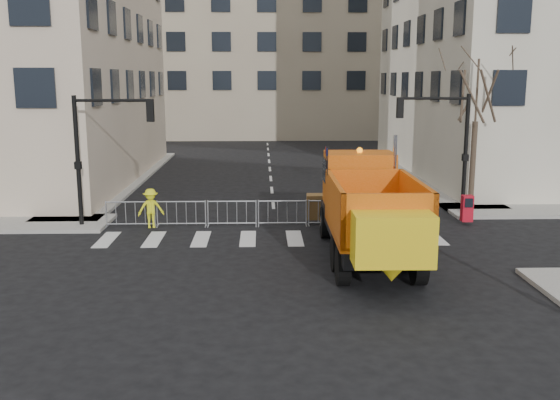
{
  "coord_description": "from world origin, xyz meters",
  "views": [
    {
      "loc": [
        -0.56,
        -17.77,
        6.1
      ],
      "look_at": [
        0.05,
        2.5,
        2.1
      ],
      "focal_mm": 40.0,
      "sensor_mm": 36.0,
      "label": 1
    }
  ],
  "objects_px": {
    "cop_a": "(358,207)",
    "cop_c": "(338,209)",
    "worker": "(151,208)",
    "newspaper_box": "(467,208)",
    "cop_b": "(333,207)",
    "plow_truck": "(368,208)"
  },
  "relations": [
    {
      "from": "worker",
      "to": "plow_truck",
      "type": "bearing_deg",
      "value": -43.0
    },
    {
      "from": "worker",
      "to": "cop_c",
      "type": "bearing_deg",
      "value": -13.32
    },
    {
      "from": "cop_a",
      "to": "cop_c",
      "type": "relative_size",
      "value": 1.1
    },
    {
      "from": "cop_a",
      "to": "newspaper_box",
      "type": "relative_size",
      "value": 1.66
    },
    {
      "from": "cop_c",
      "to": "cop_a",
      "type": "bearing_deg",
      "value": 121.28
    },
    {
      "from": "cop_a",
      "to": "worker",
      "type": "bearing_deg",
      "value": -20.45
    },
    {
      "from": "cop_c",
      "to": "worker",
      "type": "xyz_separation_m",
      "value": [
        -7.56,
        -0.2,
        0.12
      ]
    },
    {
      "from": "cop_a",
      "to": "worker",
      "type": "height_order",
      "value": "cop_a"
    },
    {
      "from": "cop_a",
      "to": "newspaper_box",
      "type": "xyz_separation_m",
      "value": [
        4.67,
        0.57,
        -0.22
      ]
    },
    {
      "from": "newspaper_box",
      "to": "cop_b",
      "type": "bearing_deg",
      "value": -173.36
    },
    {
      "from": "cop_a",
      "to": "newspaper_box",
      "type": "distance_m",
      "value": 4.71
    },
    {
      "from": "newspaper_box",
      "to": "worker",
      "type": "bearing_deg",
      "value": -175.66
    },
    {
      "from": "cop_b",
      "to": "newspaper_box",
      "type": "xyz_separation_m",
      "value": [
        5.72,
        0.57,
        -0.21
      ]
    },
    {
      "from": "cop_c",
      "to": "newspaper_box",
      "type": "height_order",
      "value": "cop_c"
    },
    {
      "from": "plow_truck",
      "to": "cop_b",
      "type": "height_order",
      "value": "plow_truck"
    },
    {
      "from": "plow_truck",
      "to": "cop_a",
      "type": "relative_size",
      "value": 5.8
    },
    {
      "from": "plow_truck",
      "to": "cop_b",
      "type": "distance_m",
      "value": 4.63
    },
    {
      "from": "cop_a",
      "to": "cop_b",
      "type": "xyz_separation_m",
      "value": [
        -1.05,
        0.0,
        -0.01
      ]
    },
    {
      "from": "plow_truck",
      "to": "worker",
      "type": "relative_size",
      "value": 6.67
    },
    {
      "from": "cop_b",
      "to": "cop_c",
      "type": "xyz_separation_m",
      "value": [
        0.22,
        0.0,
        -0.08
      ]
    },
    {
      "from": "cop_a",
      "to": "cop_c",
      "type": "height_order",
      "value": "cop_a"
    },
    {
      "from": "cop_c",
      "to": "plow_truck",
      "type": "bearing_deg",
      "value": 37.03
    }
  ]
}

